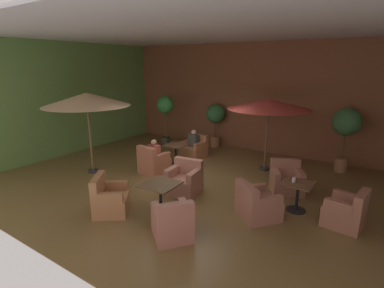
# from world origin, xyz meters

# --- Properties ---
(ground_plane) EXTENTS (10.57, 8.47, 0.02)m
(ground_plane) POSITION_xyz_m (0.00, 0.00, -0.01)
(ground_plane) COLOR brown
(wall_back_brick) EXTENTS (10.57, 0.08, 4.08)m
(wall_back_brick) POSITION_xyz_m (0.00, 4.19, 2.04)
(wall_back_brick) COLOR brown
(wall_back_brick) RESTS_ON ground_plane
(wall_left_accent) EXTENTS (0.08, 8.47, 4.08)m
(wall_left_accent) POSITION_xyz_m (-5.24, 0.00, 2.04)
(wall_left_accent) COLOR #648F45
(wall_left_accent) RESTS_ON ground_plane
(ceiling_slab) EXTENTS (10.57, 8.47, 0.06)m
(ceiling_slab) POSITION_xyz_m (0.00, 0.00, 4.11)
(ceiling_slab) COLOR silver
(ceiling_slab) RESTS_ON wall_back_brick
(cafe_table_front_left) EXTENTS (0.66, 0.66, 0.69)m
(cafe_table_front_left) POSITION_xyz_m (3.21, -0.02, 0.48)
(cafe_table_front_left) COLOR black
(cafe_table_front_left) RESTS_ON ground_plane
(armchair_front_left_north) EXTENTS (1.04, 1.02, 0.85)m
(armchair_front_left_north) POSITION_xyz_m (2.69, 0.89, 0.31)
(armchair_front_left_north) COLOR #AA6A54
(armchair_front_left_north) RESTS_ON ground_plane
(armchair_front_left_east) EXTENTS (1.11, 1.11, 0.82)m
(armchair_front_left_east) POSITION_xyz_m (2.56, -0.84, 0.31)
(armchair_front_left_east) COLOR #AA6753
(armchair_front_left_east) RESTS_ON ground_plane
(armchair_front_left_south) EXTENTS (0.83, 0.80, 0.84)m
(armchair_front_left_south) POSITION_xyz_m (4.24, -0.17, 0.32)
(armchair_front_left_south) COLOR #AB6851
(armchair_front_left_south) RESTS_ON ground_plane
(cafe_table_front_right) EXTENTS (0.68, 0.68, 0.69)m
(cafe_table_front_right) POSITION_xyz_m (-1.10, 1.09, 0.50)
(cafe_table_front_right) COLOR black
(cafe_table_front_right) RESTS_ON ground_plane
(armchair_front_right_north) EXTENTS (0.82, 0.87, 0.89)m
(armchair_front_right_north) POSITION_xyz_m (-1.21, 0.07, 0.33)
(armchair_front_right_north) COLOR #B5664B
(armchair_front_right_north) RESTS_ON ground_plane
(armchair_front_right_east) EXTENTS (0.82, 0.83, 0.80)m
(armchair_front_right_east) POSITION_xyz_m (-1.01, 2.11, 0.30)
(armchair_front_right_east) COLOR #B16B44
(armchair_front_right_east) RESTS_ON ground_plane
(cafe_table_mid_center) EXTENTS (0.81, 0.81, 0.69)m
(cafe_table_mid_center) POSITION_xyz_m (0.60, -1.79, 0.53)
(cafe_table_mid_center) COLOR black
(cafe_table_mid_center) RESTS_ON ground_plane
(armchair_mid_center_north) EXTENTS (1.07, 1.09, 0.89)m
(armchair_mid_center_north) POSITION_xyz_m (-0.33, -2.47, 0.32)
(armchair_mid_center_north) COLOR #AA6D44
(armchair_mid_center_north) RESTS_ON ground_plane
(armchair_mid_center_east) EXTENTS (1.03, 1.03, 0.86)m
(armchair_mid_center_east) POSITION_xyz_m (1.50, -2.52, 0.32)
(armchair_mid_center_east) COLOR #AE6755
(armchair_mid_center_east) RESTS_ON ground_plane
(armchair_mid_center_south) EXTENTS (0.89, 0.86, 0.87)m
(armchair_mid_center_south) POSITION_xyz_m (0.46, -0.65, 0.33)
(armchair_mid_center_south) COLOR #A76955
(armchair_mid_center_south) RESTS_ON ground_plane
(patio_umbrella_tall_red) EXTENTS (2.52, 2.52, 2.29)m
(patio_umbrella_tall_red) POSITION_xyz_m (1.60, 2.23, 2.11)
(patio_umbrella_tall_red) COLOR #2D2D2D
(patio_umbrella_tall_red) RESTS_ON ground_plane
(patio_umbrella_center_beige) EXTENTS (2.56, 2.56, 2.48)m
(patio_umbrella_center_beige) POSITION_xyz_m (-2.83, -0.96, 2.28)
(patio_umbrella_center_beige) COLOR #2D2D2D
(patio_umbrella_center_beige) RESTS_ON ground_plane
(potted_tree_left_corner) EXTENTS (0.85, 0.85, 2.02)m
(potted_tree_left_corner) POSITION_xyz_m (3.67, 3.43, 1.46)
(potted_tree_left_corner) COLOR #A76B49
(potted_tree_left_corner) RESTS_ON ground_plane
(potted_tree_mid_left) EXTENTS (0.75, 0.75, 1.75)m
(potted_tree_mid_left) POSITION_xyz_m (-1.08, 3.75, 1.23)
(potted_tree_mid_left) COLOR #A66945
(potted_tree_mid_left) RESTS_ON ground_plane
(potted_tree_mid_right) EXTENTS (0.69, 0.69, 2.06)m
(potted_tree_mid_right) POSITION_xyz_m (-2.82, 2.72, 1.53)
(potted_tree_mid_right) COLOR #343629
(potted_tree_mid_right) RESTS_ON ground_plane
(patron_blue_shirt) EXTENTS (0.36, 0.25, 0.62)m
(patron_blue_shirt) POSITION_xyz_m (-1.02, 2.07, 0.68)
(patron_blue_shirt) COLOR #3E3D38
(patron_blue_shirt) RESTS_ON ground_plane
(patron_by_window) EXTENTS (0.38, 0.26, 0.62)m
(patron_by_window) POSITION_xyz_m (-1.21, 0.11, 0.71)
(patron_by_window) COLOR #AB4A3D
(patron_by_window) RESTS_ON ground_plane
(iced_drink_cup) EXTENTS (0.08, 0.08, 0.11)m
(iced_drink_cup) POSITION_xyz_m (3.09, -0.02, 0.74)
(iced_drink_cup) COLOR white
(iced_drink_cup) RESTS_ON cafe_table_front_left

